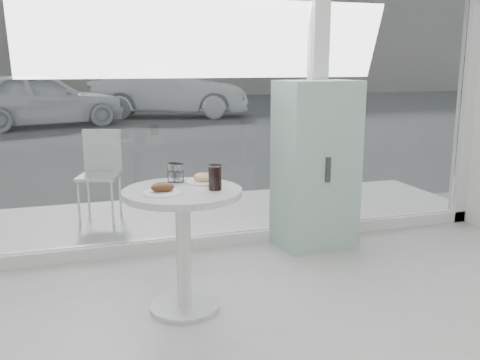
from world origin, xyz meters
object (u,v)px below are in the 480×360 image
object	(u,v)px
main_table	(183,225)
plate_donut	(204,179)
car_white	(40,99)
patio_chair	(100,169)
cola_glass	(215,178)
plate_fritter	(163,189)
water_tumbler_b	(178,174)
car_silver	(170,92)
mint_cabinet	(316,165)
water_tumbler_a	(173,174)

from	to	relation	value
main_table	plate_donut	bearing A→B (deg)	40.18
main_table	car_white	distance (m)	10.80
patio_chair	cola_glass	bearing A→B (deg)	-57.09
cola_glass	patio_chair	bearing A→B (deg)	104.55
main_table	patio_chair	distance (m)	2.10
plate_fritter	water_tumbler_b	distance (m)	0.32
car_silver	water_tumbler_b	size ratio (longest dim) A/B	37.68
plate_donut	cola_glass	xyz separation A→B (m)	(0.01, -0.21, 0.05)
plate_donut	water_tumbler_b	bearing A→B (deg)	156.19
cola_glass	car_white	bearing A→B (deg)	97.66
mint_cabinet	water_tumbler_a	xyz separation A→B (m)	(-1.31, -0.65, 0.14)
plate_fritter	plate_donut	xyz separation A→B (m)	(0.30, 0.22, -0.01)
plate_donut	water_tumbler_b	size ratio (longest dim) A/B	2.02
water_tumbler_a	plate_fritter	bearing A→B (deg)	-111.26
car_silver	cola_glass	size ratio (longest dim) A/B	28.94
car_silver	patio_chair	bearing A→B (deg)	-178.50
mint_cabinet	water_tumbler_b	xyz separation A→B (m)	(-1.28, -0.67, 0.13)
car_silver	plate_fritter	size ratio (longest dim) A/B	19.48
mint_cabinet	water_tumbler_a	distance (m)	1.47
patio_chair	water_tumbler_b	bearing A→B (deg)	-59.80
main_table	water_tumbler_a	xyz separation A→B (m)	(-0.01, 0.23, 0.27)
plate_fritter	plate_donut	world-z (taller)	plate_fritter
water_tumbler_a	cola_glass	distance (m)	0.35
car_white	water_tumbler_a	distance (m)	10.57
plate_fritter	water_tumbler_a	xyz separation A→B (m)	(0.12, 0.30, 0.03)
cola_glass	water_tumbler_b	bearing A→B (deg)	120.49
patio_chair	main_table	bearing A→B (deg)	-61.56
main_table	cola_glass	size ratio (longest dim) A/B	5.10
car_silver	plate_donut	xyz separation A→B (m)	(-1.99, -12.04, 0.07)
plate_fritter	cola_glass	size ratio (longest dim) A/B	1.49
patio_chair	car_white	distance (m)	8.70
car_white	water_tumbler_a	world-z (taller)	car_white
main_table	car_silver	distance (m)	12.37
water_tumbler_a	cola_glass	xyz separation A→B (m)	(0.20, -0.30, 0.02)
mint_cabinet	plate_donut	size ratio (longest dim) A/B	5.87
car_white	plate_donut	world-z (taller)	car_white
mint_cabinet	car_silver	xyz separation A→B (m)	(0.86, 11.30, 0.03)
mint_cabinet	car_white	bearing A→B (deg)	98.08
mint_cabinet	car_silver	size ratio (longest dim) A/B	0.31
water_tumbler_b	cola_glass	world-z (taller)	cola_glass
main_table	water_tumbler_b	size ratio (longest dim) A/B	6.64
plate_donut	water_tumbler_b	world-z (taller)	water_tumbler_b
patio_chair	car_silver	size ratio (longest dim) A/B	0.19
water_tumbler_a	main_table	bearing A→B (deg)	-87.82
main_table	car_silver	xyz separation A→B (m)	(2.16, 12.18, 0.17)
main_table	cola_glass	bearing A→B (deg)	-19.95
water_tumbler_a	cola_glass	world-z (taller)	cola_glass
car_white	plate_fritter	distance (m)	10.86
plate_fritter	water_tumbler_a	size ratio (longest dim) A/B	1.85
mint_cabinet	cola_glass	distance (m)	1.47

